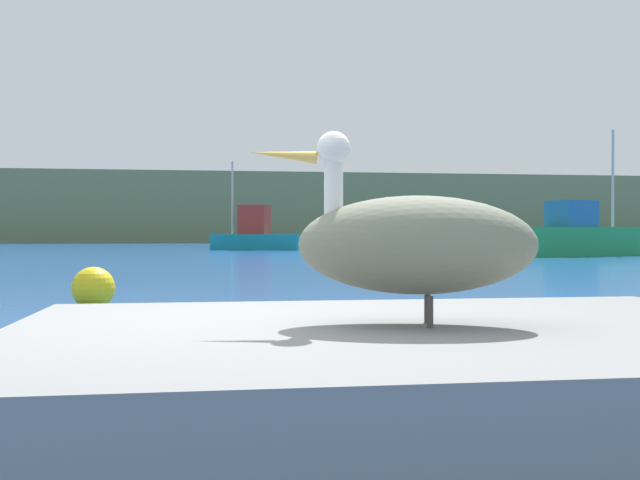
{
  "coord_description": "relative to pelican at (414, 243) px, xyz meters",
  "views": [
    {
      "loc": [
        0.2,
        -3.9,
        1.0
      ],
      "look_at": [
        2.76,
        13.49,
        0.84
      ],
      "focal_mm": 41.53,
      "sensor_mm": 36.0,
      "label": 1
    }
  ],
  "objects": [
    {
      "name": "ground_plane",
      "position": [
        -1.14,
        0.55,
        -0.96
      ],
      "size": [
        260.0,
        260.0,
        0.0
      ],
      "primitive_type": "plane",
      "color": "#194C93"
    },
    {
      "name": "hillside_backdrop",
      "position": [
        -1.14,
        80.45,
        2.75
      ],
      "size": [
        140.0,
        14.12,
        7.41
      ],
      "primitive_type": "cube",
      "color": "#6B7A51",
      "rests_on": "ground"
    },
    {
      "name": "pier_dock",
      "position": [
        0.01,
        -0.0,
        -0.67
      ],
      "size": [
        3.78,
        2.62,
        0.57
      ],
      "primitive_type": "cube",
      "color": "gray",
      "rests_on": "ground"
    },
    {
      "name": "pelican",
      "position": [
        0.0,
        0.0,
        0.0
      ],
      "size": [
        1.39,
        0.79,
        0.91
      ],
      "rotation": [
        0.0,
        0.0,
        2.91
      ],
      "color": "slate",
      "rests_on": "pier_dock"
    },
    {
      "name": "fishing_boat_green",
      "position": [
        15.05,
        26.98,
        -0.11
      ],
      "size": [
        6.3,
        3.46,
        5.63
      ],
      "rotation": [
        0.0,
        0.0,
        0.29
      ],
      "color": "#1E8C4C",
      "rests_on": "ground"
    },
    {
      "name": "fishing_boat_teal",
      "position": [
        1.74,
        40.61,
        -0.09
      ],
      "size": [
        5.67,
        3.76,
        5.29
      ],
      "rotation": [
        0.0,
        0.0,
        2.74
      ],
      "color": "teal",
      "rests_on": "ground"
    },
    {
      "name": "mooring_buoy",
      "position": [
        -2.47,
        6.66,
        -0.68
      ],
      "size": [
        0.56,
        0.56,
        0.56
      ],
      "primitive_type": "sphere",
      "color": "yellow",
      "rests_on": "ground"
    }
  ]
}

